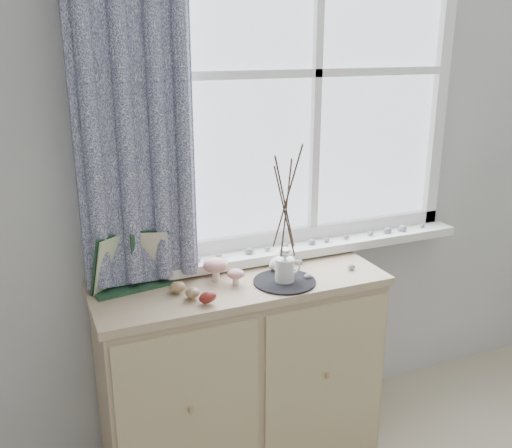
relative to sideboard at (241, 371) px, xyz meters
name	(u,v)px	position (x,y,z in m)	size (l,w,h in m)	color
sideboard	(241,371)	(0.00, 0.00, 0.00)	(1.20, 0.45, 0.85)	tan
botanical_book	(132,262)	(-0.42, 0.06, 0.55)	(0.35, 0.13, 0.24)	#1E4028
toadstool_cluster	(221,268)	(-0.08, 0.02, 0.48)	(0.15, 0.16, 0.10)	white
wooden_eggs	(192,292)	(-0.23, -0.09, 0.45)	(0.13, 0.17, 0.07)	#A5785B
songbird_figurine	(279,263)	(0.19, 0.04, 0.46)	(0.13, 0.06, 0.07)	white
crocheted_doily	(285,282)	(0.16, -0.09, 0.43)	(0.25, 0.25, 0.01)	black
twig_pitcher	(286,203)	(0.16, -0.09, 0.76)	(0.23, 0.23, 0.58)	silver
sideboard_pebbles	(307,267)	(0.30, 0.00, 0.44)	(0.33, 0.23, 0.02)	#9B9A9D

